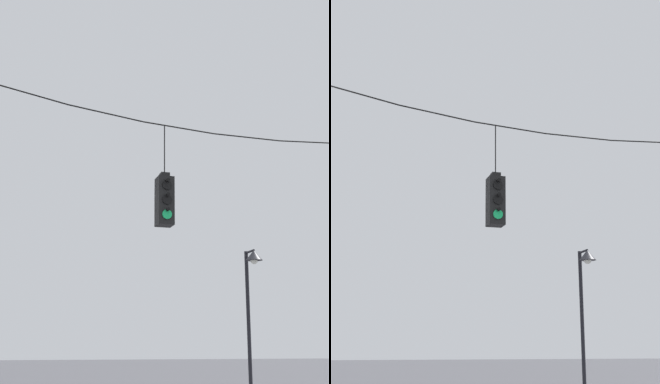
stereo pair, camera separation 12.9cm
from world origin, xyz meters
TOP-DOWN VIEW (x-y plane):
  - span_wire at (-0.00, -0.23)m, footprint 11.28×0.03m
  - traffic_light_near_right_pole at (-1.94, -0.23)m, footprint 0.34×0.46m
  - street_lamp at (2.70, 5.64)m, footprint 0.54×0.92m

SIDE VIEW (x-z plane):
  - street_lamp at x=2.70m, z-range 1.40..6.51m
  - traffic_light_near_right_pole at x=-1.94m, z-range 3.91..6.10m
  - span_wire at x=0.00m, z-range 6.50..7.11m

